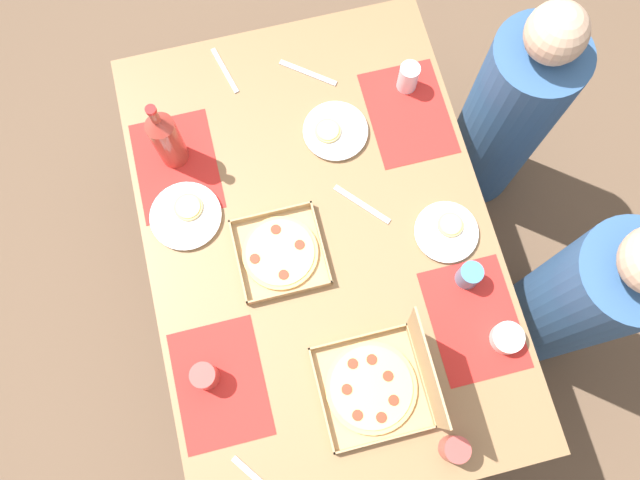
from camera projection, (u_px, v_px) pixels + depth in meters
The scene contains 22 objects.
ground_plane at pixel (320, 288), 2.71m from camera, with size 6.00×6.00×0.00m, color brown.
dining_table at pixel (320, 248), 2.09m from camera, with size 1.59×1.09×0.74m.
placemat_near_left at pixel (176, 166), 2.07m from camera, with size 0.36×0.26×0.00m, color red.
placemat_near_right at pixel (220, 384), 1.87m from camera, with size 0.36×0.26×0.00m, color red.
placemat_far_left at pixel (408, 113), 2.12m from camera, with size 0.36×0.26×0.00m, color red.
placemat_far_right at pixel (474, 320), 1.93m from camera, with size 0.36×0.26×0.00m, color red.
pizza_box_center at pixel (383, 384), 1.82m from camera, with size 0.31×0.31×0.34m.
pizza_box_corner_left at pixel (280, 253), 1.97m from camera, with size 0.27×0.27×0.04m.
plate_near_right at pixel (186, 215), 2.01m from camera, with size 0.23×0.23×0.03m.
plate_middle at pixel (447, 231), 2.00m from camera, with size 0.20×0.20×0.03m.
plate_far_left at pixel (335, 131), 2.09m from camera, with size 0.22×0.22×0.03m.
soda_bottle at pixel (166, 138), 1.95m from camera, with size 0.09×0.09×0.32m.
cup_spare at pixel (469, 275), 1.92m from camera, with size 0.07×0.07×0.09m, color teal.
cup_clear_left at pixel (454, 449), 1.78m from camera, with size 0.07×0.07×0.10m, color #BF4742.
cup_red at pixel (205, 376), 1.84m from camera, with size 0.08×0.08×0.09m, color #BF4742.
cup_dark at pixel (408, 77), 2.10m from camera, with size 0.07×0.07×0.11m, color silver.
condiment_bowl at pixel (507, 338), 1.89m from camera, with size 0.10×0.10×0.04m, color white.
knife_by_far_left at pixel (308, 73), 2.16m from camera, with size 0.21×0.02×0.01m, color #B7B7BC.
fork_by_near_left at pixel (225, 70), 2.16m from camera, with size 0.19×0.02×0.01m, color #B7B7BC.
knife_by_far_right at pixel (362, 204), 2.03m from camera, with size 0.21×0.02×0.01m, color #B7B7BC.
diner_left_seat at pixel (505, 118), 2.37m from camera, with size 0.32×0.32×1.14m.
diner_right_seat at pixel (574, 301), 2.16m from camera, with size 0.32×0.32×1.17m.
Camera 1 is at (0.54, -0.14, 2.66)m, focal length 35.62 mm.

